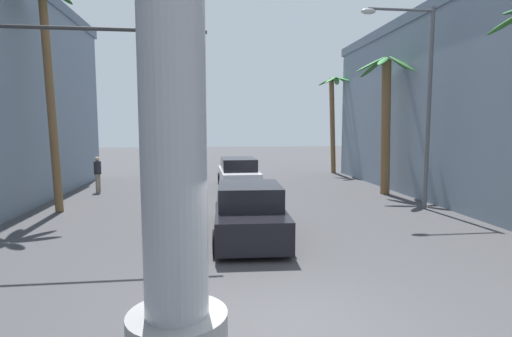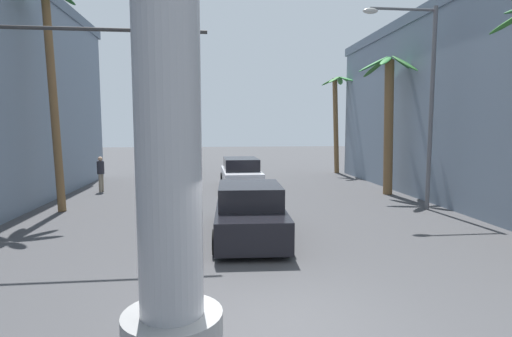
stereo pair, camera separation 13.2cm
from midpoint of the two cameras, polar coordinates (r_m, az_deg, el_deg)
The scene contains 10 objects.
ground_plane at distance 16.30m, azimuth -2.65°, elevation -5.23°, with size 95.63×95.63×0.00m, color #424244.
building_right at distance 20.84m, azimuth 32.34°, elevation 7.86°, with size 8.20×20.91×8.36m.
street_lamp at distance 16.41m, azimuth 22.00°, elevation 10.54°, with size 2.86×0.28×7.58m.
traffic_light_mast at distance 11.73m, azimuth -27.41°, elevation 10.08°, with size 5.92×0.32×5.77m.
car_lead at distance 11.65m, azimuth -1.37°, elevation -6.23°, with size 2.17×5.18×1.56m.
car_far at distance 20.67m, azimuth -2.72°, elevation -0.78°, with size 2.04×4.69×1.56m.
palm_tree_far_right at distance 27.74m, azimuth 10.89°, elevation 7.79°, with size 2.40×2.43×6.56m.
palm_tree_mid_left at distance 16.80m, azimuth -28.01°, elevation 13.55°, with size 2.62×2.69×8.43m.
palm_tree_mid_right at distance 19.69m, azimuth 17.89°, elevation 7.80°, with size 3.07×2.86×6.44m.
pedestrian_far_left at distance 20.78m, azimuth -21.86°, elevation -0.41°, with size 0.41×0.41×1.73m.
Camera 1 is at (-1.26, -5.94, 3.17)m, focal length 28.00 mm.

